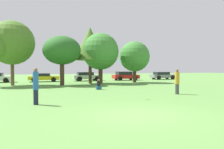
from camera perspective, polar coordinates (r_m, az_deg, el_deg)
The scene contains 14 objects.
ground_plane at distance 9.12m, azimuth 6.42°, elevation -10.21°, with size 120.00×120.00×0.00m, color #5B8E42.
person_thrower at distance 12.04m, azimuth -18.84°, elevation -2.71°, with size 0.28×0.28×1.89m.
person_catcher at distance 16.61m, azimuth 16.25°, elevation -1.73°, with size 0.32×0.32×1.78m.
frisbee at distance 13.87m, azimuth 1.97°, elevation 3.46°, with size 0.23×0.22×0.08m.
bystander_sitting at distance 19.44m, azimuth -3.42°, elevation -2.72°, with size 0.42×0.35×0.92m.
tree_1 at distance 26.04m, azimuth -24.10°, elevation 7.36°, with size 4.66×4.66×6.85m.
tree_2 at distance 24.82m, azimuth -12.63°, elevation 5.98°, with size 4.05×4.05×5.33m.
tree_3 at distance 27.00m, azimuth -5.61°, elevation 7.76°, with size 3.93×3.93×6.72m.
tree_4 at distance 26.82m, azimuth -2.95°, elevation 5.84°, with size 4.38×4.38×6.02m.
tree_5 at distance 28.64m, azimuth 5.76°, elevation 4.56°, with size 3.84×3.84×5.24m.
parked_car_yellow at distance 31.64m, azimuth -17.11°, elevation -0.66°, with size 4.06×2.11×1.14m.
parked_car_silver at distance 32.48m, azimuth -6.47°, elevation -0.41°, with size 4.09×2.20×1.26m.
parked_car_red at distance 34.07m, azimuth 3.36°, elevation -0.30°, with size 3.96×2.19×1.31m.
parked_car_grey at distance 37.39m, azimuth 12.77°, elevation -0.22°, with size 4.11×2.08×1.20m.
Camera 1 is at (-3.91, -8.02, 1.88)m, focal length 35.91 mm.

